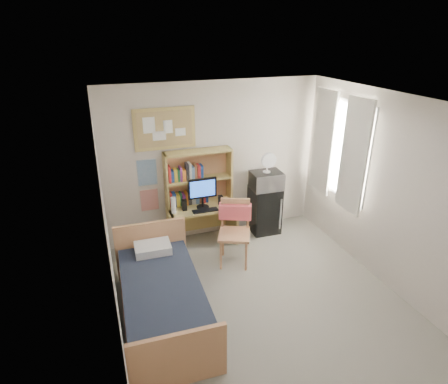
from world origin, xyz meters
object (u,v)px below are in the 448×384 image
object	(u,v)px
monitor	(202,193)
speaker_left	(184,205)
desk_fan	(267,163)
desk_chair	(234,234)
bulletin_board	(165,129)
microwave	(266,180)
desk	(202,224)
mini_fridge	(264,209)
bed	(163,302)
speaker_right	(221,200)

from	to	relation	value
monitor	speaker_left	size ratio (longest dim) A/B	2.75
desk_fan	desk_chair	bearing A→B (deg)	-136.32
bulletin_board	microwave	world-z (taller)	bulletin_board
microwave	desk	bearing A→B (deg)	-176.57
monitor	mini_fridge	bearing A→B (deg)	5.33
monitor	microwave	size ratio (longest dim) A/B	0.97
bed	desk_fan	world-z (taller)	desk_fan
bulletin_board	bed	bearing A→B (deg)	-104.91
mini_fridge	speaker_right	bearing A→B (deg)	-170.71
bulletin_board	microwave	size ratio (longest dim) A/B	1.85
desk_fan	monitor	bearing A→B (deg)	-173.57
bulletin_board	speaker_right	xyz separation A→B (m)	(0.77, -0.35, -1.16)
mini_fridge	desk_fan	xyz separation A→B (m)	(-0.00, -0.02, 0.86)
desk_chair	microwave	bearing A→B (deg)	65.24
desk_chair	speaker_left	bearing A→B (deg)	154.79
monitor	speaker_right	size ratio (longest dim) A/B	3.04
monitor	bulletin_board	bearing A→B (deg)	144.07
desk	desk_fan	world-z (taller)	desk_fan
speaker_left	desk_fan	xyz separation A→B (m)	(1.45, 0.08, 0.50)
mini_fridge	desk_fan	world-z (taller)	desk_fan
mini_fridge	monitor	bearing A→B (deg)	-172.58
mini_fridge	desk_fan	size ratio (longest dim) A/B	2.58
bulletin_board	monitor	distance (m)	1.15
bulletin_board	desk	distance (m)	1.67
desk_chair	bulletin_board	bearing A→B (deg)	150.45
desk	microwave	xyz separation A→B (m)	(1.14, 0.02, 0.62)
monitor	desk	bearing A→B (deg)	90.00
speaker_left	desk_fan	world-z (taller)	desk_fan
mini_fridge	desk	bearing A→B (deg)	-175.57
bed	speaker_left	distance (m)	1.75
desk_chair	mini_fridge	bearing A→B (deg)	65.96
speaker_left	desk_chair	bearing A→B (deg)	-48.86
bed	mini_fridge	bearing A→B (deg)	39.75
desk_chair	speaker_right	world-z (taller)	desk_chair
desk	speaker_left	world-z (taller)	speaker_left
desk_chair	mini_fridge	world-z (taller)	desk_chair
speaker_right	bed	bearing A→B (deg)	-129.28
microwave	monitor	bearing A→B (deg)	-173.57
desk	monitor	world-z (taller)	monitor
desk	bed	world-z (taller)	desk
monitor	desk_chair	bearing A→B (deg)	-66.83
desk_chair	monitor	distance (m)	0.85
monitor	desk_fan	distance (m)	1.20
speaker_left	desk_fan	bearing A→B (deg)	3.44
speaker_left	speaker_right	xyz separation A→B (m)	(0.60, -0.00, -0.01)
monitor	desk_fan	world-z (taller)	desk_fan
desk_chair	monitor	world-z (taller)	monitor
desk	bed	distance (m)	1.87
bulletin_board	desk_chair	bearing A→B (deg)	-53.54
mini_fridge	speaker_left	bearing A→B (deg)	-173.68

